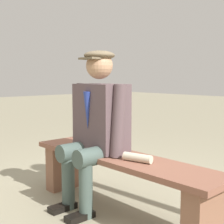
% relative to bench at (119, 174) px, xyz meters
% --- Properties ---
extents(ground_plane, '(30.00, 30.00, 0.00)m').
position_rel_bench_xyz_m(ground_plane, '(0.00, 0.00, -0.32)').
color(ground_plane, gray).
extents(bench, '(1.87, 0.42, 0.48)m').
position_rel_bench_xyz_m(bench, '(0.00, 0.00, 0.00)').
color(bench, brown).
rests_on(bench, ground).
extents(seated_man, '(0.61, 0.59, 1.34)m').
position_rel_bench_xyz_m(seated_man, '(0.23, 0.05, 0.42)').
color(seated_man, '#574549').
rests_on(seated_man, ground).
extents(rolled_magazine, '(0.24, 0.12, 0.06)m').
position_rel_bench_xyz_m(rolled_magazine, '(-0.23, 0.03, 0.19)').
color(rolled_magazine, beige).
rests_on(rolled_magazine, bench).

